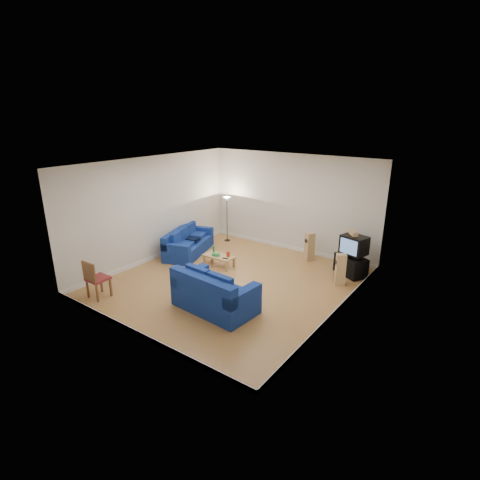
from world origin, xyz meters
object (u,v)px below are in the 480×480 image
Objects in this scene: coffee_table at (219,257)px; sofa_three_seat at (187,244)px; sofa_loveseat at (213,296)px; tv_stand at (351,265)px; television at (354,245)px.

sofa_three_seat is at bearing 170.55° from coffee_table.
sofa_loveseat is 4.29m from tv_stand.
sofa_three_seat is 5.17m from tv_stand.
sofa_loveseat is at bearing -53.70° from coffee_table.
sofa_three_seat is at bearing -148.49° from television.
television is (5.00, 1.44, 0.61)m from sofa_three_seat.
coffee_table is 3.91m from television.
television is at bearing -13.59° from tv_stand.
sofa_loveseat is (3.10, -2.38, 0.06)m from sofa_three_seat.
sofa_loveseat is at bearing 33.38° from sofa_three_seat.
coffee_table is 3.84m from tv_stand.
sofa_three_seat reaches higher than tv_stand.
sofa_three_seat is 1.56m from coffee_table.
sofa_loveseat is 2.07× the size of coffee_table.
sofa_three_seat is 3.90m from sofa_loveseat.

